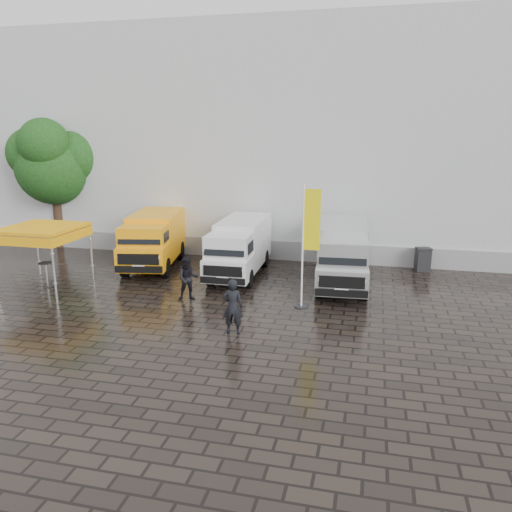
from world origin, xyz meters
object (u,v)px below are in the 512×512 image
Objects in this scene: van_silver at (343,255)px; cocktail_table at (47,275)px; van_white at (239,249)px; person_tent at (188,279)px; canopy_tent at (42,231)px; flagpole at (308,241)px; wheelie_bin at (423,259)px; person_front at (233,306)px; van_yellow at (154,241)px.

cocktail_table is at bearing -168.75° from van_silver.
van_white is 4.05m from person_tent.
canopy_tent is 1.92m from cocktail_table.
canopy_tent is 11.35m from flagpole.
wheelie_bin is 11.71m from person_front.
person_front reaches higher than wheelie_bin.
canopy_tent is 17.43m from wheelie_bin.
person_front is 3.92m from person_tent.
van_silver is 5.63× the size of cocktail_table.
van_yellow is 1.19× the size of flagpole.
van_white reaches higher than cocktail_table.
van_silver is at bearing 8.61° from person_tent.
van_white is at bearing 52.78° from person_tent.
van_yellow is 9.45m from person_front.
flagpole is at bearing -136.47° from wheelie_bin.
van_yellow is at bearing 52.91° from cocktail_table.
van_yellow is at bearing -54.72° from person_front.
canopy_tent reaches higher than cocktail_table.
cocktail_table is at bearing -137.90° from van_yellow.
van_white is 8.87m from wheelie_bin.
flagpole is 4.17× the size of wheelie_bin.
cocktail_table is (-7.62, -3.69, -0.72)m from van_white.
canopy_tent is at bearing 136.77° from cocktail_table.
wheelie_bin is (4.76, 6.46, -2.05)m from flagpole.
person_front is at bearing -119.91° from van_silver.
canopy_tent is 6.85m from person_tent.
van_yellow is at bearing 171.07° from van_silver.
van_white is at bearing -16.39° from van_yellow.
person_front is at bearing -135.54° from wheelie_bin.
flagpole is at bearing -37.78° from van_yellow.
wheelie_bin is at bearing 37.91° from van_silver.
flagpole is at bearing -0.46° from canopy_tent.
van_yellow is at bearing 172.89° from van_white.
person_front is (-3.15, -6.32, -0.38)m from van_silver.
cocktail_table is 6.58m from person_tent.
person_tent is at bearing -177.61° from flagpole.
van_white is at bearing -81.62° from person_front.
person_front is at bearing -60.54° from van_yellow.
van_silver is 5.38× the size of wheelie_bin.
wheelie_bin is at bearing 21.58° from canopy_tent.
canopy_tent is 1.69× the size of person_tent.
flagpole reaches higher than van_yellow.
van_silver is 12.92m from canopy_tent.
van_white is 8.50m from cocktail_table.
van_white is 1.96× the size of canopy_tent.
flagpole is at bearing -47.02° from van_white.
van_white reaches higher than person_front.
van_white is 4.78m from van_silver.
van_yellow is at bearing 51.50° from canopy_tent.
person_front reaches higher than person_tent.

